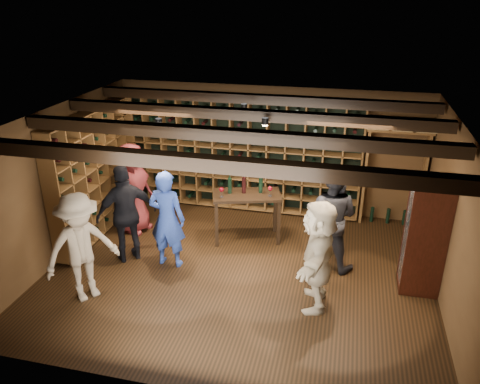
% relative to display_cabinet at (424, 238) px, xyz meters
% --- Properties ---
extents(ground, '(6.00, 6.00, 0.00)m').
position_rel_display_cabinet_xyz_m(ground, '(-2.71, -0.20, -0.86)').
color(ground, black).
rests_on(ground, ground).
extents(room_shell, '(6.00, 6.00, 6.00)m').
position_rel_display_cabinet_xyz_m(room_shell, '(-2.71, -0.15, 1.56)').
color(room_shell, '#4F351B').
rests_on(room_shell, ground).
extents(wine_rack_back, '(4.65, 0.30, 2.20)m').
position_rel_display_cabinet_xyz_m(wine_rack_back, '(-3.24, 2.13, 0.29)').
color(wine_rack_back, brown).
rests_on(wine_rack_back, ground).
extents(wine_rack_left, '(0.30, 2.65, 2.20)m').
position_rel_display_cabinet_xyz_m(wine_rack_left, '(-5.54, 0.62, 0.29)').
color(wine_rack_left, brown).
rests_on(wine_rack_left, ground).
extents(crate_shelf, '(1.20, 0.32, 2.07)m').
position_rel_display_cabinet_xyz_m(crate_shelf, '(-0.31, 2.12, 0.71)').
color(crate_shelf, brown).
rests_on(crate_shelf, ground).
extents(display_cabinet, '(0.55, 0.50, 1.75)m').
position_rel_display_cabinet_xyz_m(display_cabinet, '(0.00, 0.00, 0.00)').
color(display_cabinet, black).
rests_on(display_cabinet, ground).
extents(man_blue_shirt, '(0.61, 0.41, 1.63)m').
position_rel_display_cabinet_xyz_m(man_blue_shirt, '(-3.88, -0.22, -0.04)').
color(man_blue_shirt, navy).
rests_on(man_blue_shirt, ground).
extents(man_grey_suit, '(0.99, 0.86, 1.75)m').
position_rel_display_cabinet_xyz_m(man_grey_suit, '(-1.35, 0.34, 0.02)').
color(man_grey_suit, black).
rests_on(man_grey_suit, ground).
extents(guest_red_floral, '(0.73, 0.94, 1.69)m').
position_rel_display_cabinet_xyz_m(guest_red_floral, '(-4.92, 0.76, -0.01)').
color(guest_red_floral, maroon).
rests_on(guest_red_floral, ground).
extents(guest_woman_black, '(1.01, 0.94, 1.66)m').
position_rel_display_cabinet_xyz_m(guest_woman_black, '(-4.58, -0.22, -0.03)').
color(guest_woman_black, black).
rests_on(guest_woman_black, ground).
extents(guest_khaki, '(1.13, 1.21, 1.65)m').
position_rel_display_cabinet_xyz_m(guest_khaki, '(-4.73, -1.34, -0.03)').
color(guest_khaki, '#85745C').
rests_on(guest_khaki, ground).
extents(guest_beige, '(0.52, 1.51, 1.62)m').
position_rel_display_cabinet_xyz_m(guest_beige, '(-1.47, -0.75, -0.05)').
color(guest_beige, tan).
rests_on(guest_beige, ground).
extents(tasting_table, '(1.30, 0.90, 1.17)m').
position_rel_display_cabinet_xyz_m(tasting_table, '(-2.84, 0.89, -0.07)').
color(tasting_table, black).
rests_on(tasting_table, ground).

